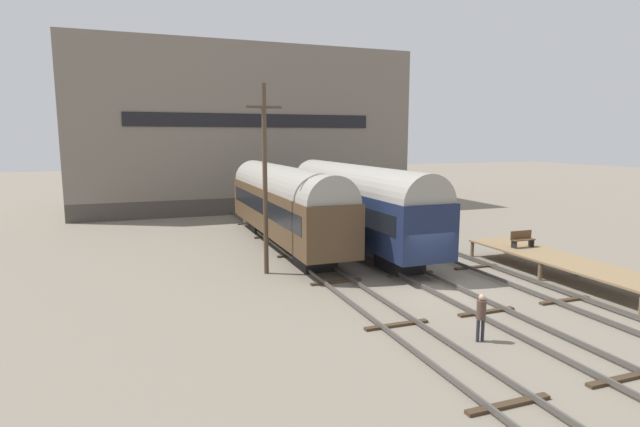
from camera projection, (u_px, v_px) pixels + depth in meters
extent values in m
plane|color=slate|center=(443.00, 292.00, 22.82)|extent=(200.00, 200.00, 0.00)
cube|color=#4C4742|center=(347.00, 300.00, 21.15)|extent=(0.08, 60.00, 0.16)
cube|color=#4C4742|center=(377.00, 296.00, 21.64)|extent=(0.08, 60.00, 0.16)
cube|color=#3D2D1E|center=(508.00, 404.00, 13.07)|extent=(2.60, 0.24, 0.10)
cube|color=#3D2D1E|center=(396.00, 325.00, 18.63)|extent=(2.60, 0.24, 0.10)
cube|color=#3D2D1E|center=(336.00, 282.00, 24.19)|extent=(2.60, 0.24, 0.10)
cube|color=#3D2D1E|center=(298.00, 255.00, 29.76)|extent=(2.60, 0.24, 0.10)
cube|color=#3D2D1E|center=(272.00, 237.00, 35.32)|extent=(2.60, 0.24, 0.10)
cube|color=#3D2D1E|center=(253.00, 223.00, 40.88)|extent=(2.60, 0.24, 0.10)
cube|color=#3D2D1E|center=(239.00, 213.00, 46.45)|extent=(2.60, 0.24, 0.10)
cube|color=#4C4742|center=(430.00, 289.00, 22.55)|extent=(0.08, 60.00, 0.16)
cube|color=#4C4742|center=(457.00, 286.00, 23.04)|extent=(0.08, 60.00, 0.16)
cube|color=#3D2D1E|center=(622.00, 379.00, 14.47)|extent=(2.60, 0.24, 0.10)
cube|color=#3D2D1E|center=(486.00, 312.00, 20.03)|extent=(2.60, 0.24, 0.10)
cube|color=#3D2D1E|center=(410.00, 274.00, 25.60)|extent=(2.60, 0.24, 0.10)
cube|color=#3D2D1E|center=(360.00, 250.00, 31.16)|extent=(2.60, 0.24, 0.10)
cube|color=#3D2D1E|center=(326.00, 233.00, 36.72)|extent=(2.60, 0.24, 0.10)
cube|color=#3D2D1E|center=(301.00, 220.00, 42.29)|extent=(2.60, 0.24, 0.10)
cube|color=#3D2D1E|center=(281.00, 211.00, 47.85)|extent=(2.60, 0.24, 0.10)
cube|color=#4C4742|center=(503.00, 281.00, 23.95)|extent=(0.08, 60.00, 0.16)
cube|color=#4C4742|center=(527.00, 278.00, 24.45)|extent=(0.08, 60.00, 0.16)
cube|color=#3D2D1E|center=(565.00, 300.00, 21.44)|extent=(2.60, 0.24, 0.10)
cube|color=#3D2D1E|center=(476.00, 267.00, 27.00)|extent=(2.60, 0.24, 0.10)
cube|color=#3D2D1E|center=(417.00, 245.00, 32.57)|extent=(2.60, 0.24, 0.10)
cube|color=#3D2D1E|center=(376.00, 229.00, 38.13)|extent=(2.60, 0.24, 0.10)
cube|color=#3D2D1E|center=(345.00, 218.00, 43.69)|extent=(2.60, 0.24, 0.10)
cube|color=#3D2D1E|center=(321.00, 209.00, 49.26)|extent=(2.60, 0.24, 0.10)
cube|color=black|center=(263.00, 224.00, 37.81)|extent=(1.80, 2.40, 1.00)
cube|color=black|center=(314.00, 258.00, 27.03)|extent=(1.80, 2.40, 1.00)
cube|color=#4C3823|center=(284.00, 210.00, 32.13)|extent=(3.02, 17.89, 2.78)
cube|color=black|center=(284.00, 205.00, 32.08)|extent=(3.06, 16.45, 1.00)
cylinder|color=gray|center=(284.00, 188.00, 31.92)|extent=(2.86, 17.53, 2.86)
cube|color=black|center=(325.00, 227.00, 36.78)|extent=(1.80, 2.40, 1.00)
cube|color=black|center=(400.00, 261.00, 26.53)|extent=(1.80, 2.40, 1.00)
cube|color=#192342|center=(357.00, 211.00, 31.37)|extent=(3.07, 17.01, 2.86)
cube|color=black|center=(357.00, 205.00, 31.32)|extent=(3.11, 15.65, 1.03)
cylinder|color=gray|center=(357.00, 188.00, 31.15)|extent=(2.92, 16.67, 2.92)
cube|color=#8C704C|center=(560.00, 259.00, 24.97)|extent=(2.74, 10.94, 0.10)
cylinder|color=brown|center=(472.00, 249.00, 29.56)|extent=(0.20, 0.20, 0.89)
cylinder|color=brown|center=(505.00, 246.00, 30.40)|extent=(0.20, 0.20, 0.89)
cylinder|color=brown|center=(540.00, 271.00, 24.63)|extent=(0.20, 0.20, 0.89)
cylinder|color=brown|center=(578.00, 267.00, 25.47)|extent=(0.20, 0.20, 0.89)
cube|color=brown|center=(523.00, 240.00, 27.45)|extent=(1.40, 0.40, 0.06)
cube|color=brown|center=(521.00, 235.00, 27.57)|extent=(1.40, 0.06, 0.45)
cube|color=black|center=(514.00, 245.00, 27.28)|extent=(0.06, 0.40, 0.40)
cube|color=black|center=(531.00, 243.00, 27.69)|extent=(0.06, 0.40, 0.40)
cylinder|color=#282833|center=(478.00, 331.00, 17.16)|extent=(0.12, 0.12, 0.80)
cylinder|color=#282833|center=(483.00, 330.00, 17.23)|extent=(0.12, 0.12, 0.80)
cylinder|color=#4C382D|center=(481.00, 310.00, 17.09)|extent=(0.32, 0.32, 0.67)
sphere|color=tan|center=(482.00, 297.00, 17.02)|extent=(0.22, 0.22, 0.22)
cylinder|color=#473828|center=(265.00, 181.00, 25.20)|extent=(0.24, 0.24, 9.63)
cube|color=#473828|center=(264.00, 107.00, 24.65)|extent=(1.80, 0.12, 0.12)
cube|color=#46403A|center=(242.00, 198.00, 52.32)|extent=(31.90, 13.01, 1.55)
cube|color=slate|center=(240.00, 123.00, 51.16)|extent=(31.90, 13.01, 13.96)
cube|color=black|center=(254.00, 121.00, 45.08)|extent=(22.33, 0.10, 1.20)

